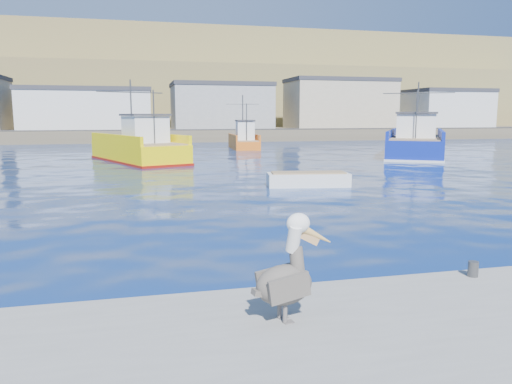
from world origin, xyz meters
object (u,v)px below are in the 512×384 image
(boat_orange, at_px, (244,140))
(pelican, at_px, (287,275))
(trawler_yellow_b, at_px, (139,148))
(skiff_mid, at_px, (308,181))
(trawler_blue, at_px, (416,144))

(boat_orange, relative_size, pelican, 4.30)
(trawler_yellow_b, distance_m, pelican, 33.80)
(skiff_mid, xyz_separation_m, pelican, (-6.44, -17.20, 0.91))
(trawler_yellow_b, bearing_deg, pelican, -86.81)
(trawler_blue, distance_m, boat_orange, 18.83)
(trawler_yellow_b, relative_size, trawler_blue, 0.91)
(trawler_blue, bearing_deg, trawler_yellow_b, 178.42)
(boat_orange, height_order, skiff_mid, boat_orange)
(trawler_yellow_b, xyz_separation_m, trawler_blue, (24.06, -0.66, 0.08))
(trawler_blue, distance_m, pelican, 39.83)
(trawler_blue, distance_m, skiff_mid, 22.38)
(trawler_yellow_b, distance_m, skiff_mid, 18.53)
(trawler_blue, relative_size, boat_orange, 1.89)
(boat_orange, xyz_separation_m, skiff_mid, (-3.08, -29.82, -0.68))
(trawler_yellow_b, height_order, skiff_mid, trawler_yellow_b)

